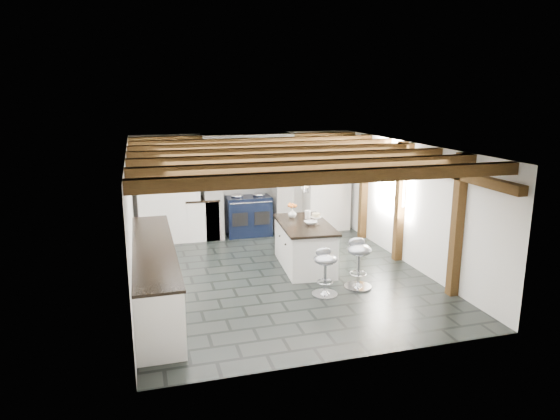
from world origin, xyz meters
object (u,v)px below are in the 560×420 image
object	(u,v)px
kitchen_island	(304,245)
bar_stool_near	(359,258)
range_cooker	(248,215)
bar_stool_far	(325,267)

from	to	relation	value
kitchen_island	bar_stool_near	xyz separation A→B (m)	(0.54, -1.22, 0.09)
kitchen_island	range_cooker	bearing A→B (deg)	107.83
kitchen_island	bar_stool_far	size ratio (longest dim) A/B	2.28
range_cooker	bar_stool_far	distance (m)	3.76
kitchen_island	bar_stool_far	bearing A→B (deg)	-89.99
kitchen_island	bar_stool_far	distance (m)	1.37
kitchen_island	bar_stool_near	bearing A→B (deg)	-61.45
bar_stool_near	bar_stool_far	xyz separation A→B (m)	(-0.65, -0.15, -0.04)
kitchen_island	bar_stool_far	world-z (taller)	kitchen_island
bar_stool_far	range_cooker	bearing A→B (deg)	97.96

